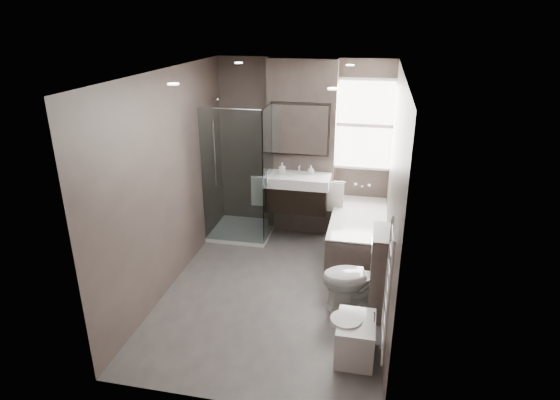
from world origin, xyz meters
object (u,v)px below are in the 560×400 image
(vanity, at_px, (297,192))
(toilet, at_px, (356,278))
(bidet, at_px, (355,338))
(bathtub, at_px, (358,233))

(vanity, height_order, toilet, vanity)
(bidet, bearing_deg, bathtub, 92.35)
(vanity, relative_size, toilet, 1.23)
(bidet, bearing_deg, toilet, 93.02)
(vanity, relative_size, bathtub, 0.59)
(vanity, height_order, bidet, vanity)
(toilet, distance_m, bidet, 0.86)
(bathtub, relative_size, bidet, 3.03)
(bidet, bearing_deg, vanity, 112.14)
(bathtub, distance_m, bidet, 2.17)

